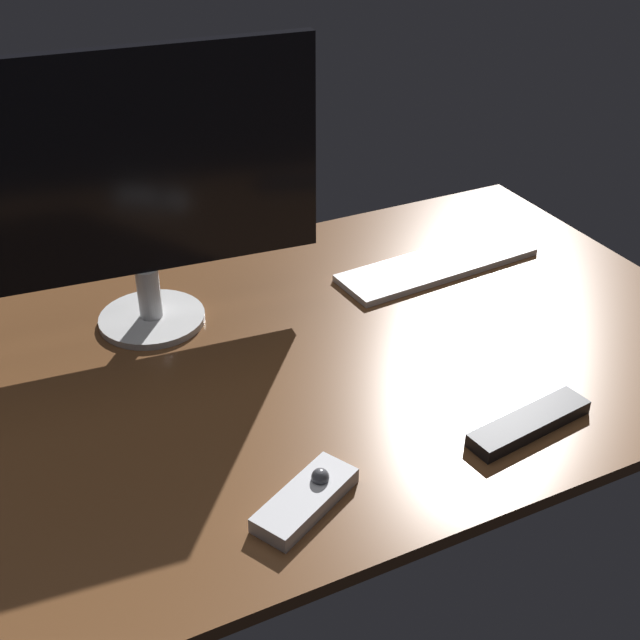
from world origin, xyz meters
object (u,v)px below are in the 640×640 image
(keyboard, at_px, (438,265))
(media_remote, at_px, (306,498))
(monitor, at_px, (135,182))
(tv_remote, at_px, (529,423))

(keyboard, xyz_separation_m, media_remote, (-0.48, -0.45, 0.01))
(monitor, bearing_deg, tv_remote, -47.13)
(tv_remote, bearing_deg, keyboard, 64.77)
(monitor, bearing_deg, keyboard, -0.20)
(keyboard, bearing_deg, tv_remote, -111.89)
(monitor, distance_m, media_remote, 0.56)
(keyboard, distance_m, tv_remote, 0.47)
(media_remote, bearing_deg, keyboard, 15.47)
(keyboard, bearing_deg, media_remote, -141.33)
(monitor, bearing_deg, media_remote, -79.33)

